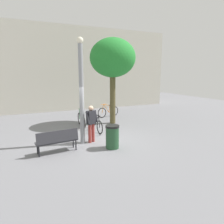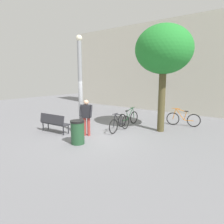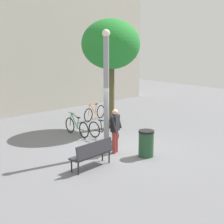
% 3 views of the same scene
% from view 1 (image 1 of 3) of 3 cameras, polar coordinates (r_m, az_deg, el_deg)
% --- Properties ---
extents(ground_plane, '(36.00, 36.00, 0.00)m').
position_cam_1_polar(ground_plane, '(9.54, -3.88, -8.00)').
color(ground_plane, slate).
extents(building_facade, '(19.48, 2.00, 6.82)m').
position_cam_1_polar(building_facade, '(17.93, -14.63, 11.59)').
color(building_facade, beige).
rests_on(building_facade, ground_plane).
extents(lamppost, '(0.28, 0.28, 4.54)m').
position_cam_1_polar(lamppost, '(8.80, -8.60, 6.31)').
color(lamppost, gray).
rests_on(lamppost, ground_plane).
extents(person_by_lamppost, '(0.63, 0.45, 1.67)m').
position_cam_1_polar(person_by_lamppost, '(9.10, -5.85, -2.64)').
color(person_by_lamppost, '#9E3833').
rests_on(person_by_lamppost, ground_plane).
extents(park_bench, '(1.64, 0.63, 0.92)m').
position_cam_1_polar(park_bench, '(8.24, -15.11, -7.45)').
color(park_bench, '#2D2D33').
rests_on(park_bench, ground_plane).
extents(plaza_tree, '(2.71, 2.71, 5.12)m').
position_cam_1_polar(plaza_tree, '(12.39, 0.19, 14.78)').
color(plaza_tree, '#4E4728').
rests_on(plaza_tree, ground_plane).
extents(bicycle_green, '(0.14, 1.81, 0.97)m').
position_cam_1_polar(bicycle_green, '(12.05, -8.60, -2.19)').
color(bicycle_green, black).
rests_on(bicycle_green, ground_plane).
extents(bicycle_black, '(0.15, 1.81, 0.97)m').
position_cam_1_polar(bicycle_black, '(10.91, -4.66, -3.48)').
color(bicycle_black, black).
rests_on(bicycle_black, ground_plane).
extents(bicycle_orange, '(1.77, 0.49, 0.97)m').
position_cam_1_polar(bicycle_orange, '(14.46, -1.07, 0.13)').
color(bicycle_orange, black).
rests_on(bicycle_orange, ground_plane).
extents(trash_bin, '(0.57, 0.57, 0.98)m').
position_cam_1_polar(trash_bin, '(8.47, 0.10, -6.94)').
color(trash_bin, '#234C2D').
rests_on(trash_bin, ground_plane).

